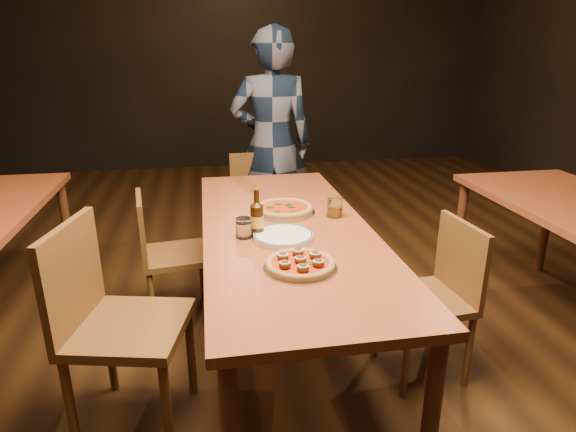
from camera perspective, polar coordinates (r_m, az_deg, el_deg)
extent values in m
plane|color=black|center=(2.69, -0.19, -16.34)|extent=(9.00, 9.00, 0.00)
plane|color=black|center=(6.66, -7.10, 18.64)|extent=(7.00, 0.00, 7.00)
cube|color=brown|center=(2.34, -0.21, -1.68)|extent=(0.80, 2.00, 0.04)
cylinder|color=#582B19|center=(3.32, -8.74, -2.31)|extent=(0.06, 0.06, 0.71)
cylinder|color=#582B19|center=(1.86, 16.50, -22.48)|extent=(0.06, 0.06, 0.71)
cylinder|color=#582B19|center=(3.40, 2.79, -1.61)|extent=(0.06, 0.06, 0.71)
cylinder|color=#582B19|center=(3.74, -24.68, -1.44)|extent=(0.06, 0.06, 0.71)
cylinder|color=#582B19|center=(3.58, 19.65, -1.64)|extent=(0.06, 0.06, 0.71)
cylinder|color=#582B19|center=(3.96, 28.29, -0.93)|extent=(0.06, 0.06, 0.71)
cylinder|color=#B7B7BF|center=(1.90, 1.46, -6.14)|extent=(0.29, 0.29, 0.01)
cylinder|color=#AB7E47|center=(1.90, 1.47, -5.86)|extent=(0.27, 0.27, 0.02)
torus|color=#AB7E47|center=(1.89, 1.47, -5.66)|extent=(0.28, 0.28, 0.03)
cylinder|color=#B2330A|center=(1.89, 1.47, -5.61)|extent=(0.22, 0.22, 0.00)
cylinder|color=#B7B7BF|center=(2.52, -0.44, 0.47)|extent=(0.32, 0.32, 0.01)
cylinder|color=#AB7E47|center=(2.52, -0.44, 0.74)|extent=(0.30, 0.30, 0.02)
torus|color=#AB7E47|center=(2.52, -0.44, 0.94)|extent=(0.30, 0.30, 0.03)
cylinder|color=#B2330A|center=(2.52, -0.44, 0.99)|extent=(0.23, 0.23, 0.00)
cylinder|color=white|center=(2.17, -0.58, -2.45)|extent=(0.27, 0.27, 0.03)
cylinder|color=black|center=(2.20, -3.69, -0.60)|extent=(0.06, 0.06, 0.15)
cylinder|color=black|center=(2.16, -3.76, 2.12)|extent=(0.02, 0.02, 0.07)
cylinder|color=gold|center=(2.20, -3.69, -0.60)|extent=(0.06, 0.06, 0.05)
cylinder|color=white|center=(2.19, -5.26, -1.41)|extent=(0.07, 0.07, 0.09)
cylinder|color=#915810|center=(2.47, 5.58, 1.06)|extent=(0.08, 0.08, 0.10)
imported|color=black|center=(3.74, -1.94, 8.46)|extent=(0.66, 0.45, 1.73)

